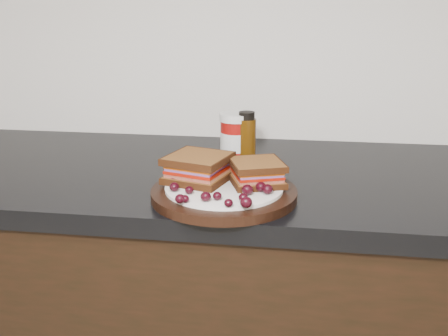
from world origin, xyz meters
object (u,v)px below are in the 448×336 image
(plate, at_px, (224,193))
(oil_bottle, at_px, (246,138))
(sandwich_left, at_px, (198,168))
(condiment_jar, at_px, (236,137))

(plate, height_order, oil_bottle, oil_bottle)
(plate, bearing_deg, sandwich_left, 154.47)
(plate, distance_m, sandwich_left, 0.07)
(plate, relative_size, condiment_jar, 2.43)
(condiment_jar, bearing_deg, oil_bottle, -30.98)
(sandwich_left, relative_size, condiment_jar, 0.98)
(sandwich_left, height_order, oil_bottle, oil_bottle)
(plate, bearing_deg, condiment_jar, 91.82)
(oil_bottle, bearing_deg, condiment_jar, 149.02)
(condiment_jar, relative_size, oil_bottle, 0.94)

